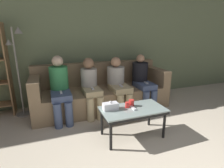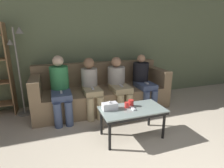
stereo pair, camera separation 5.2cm
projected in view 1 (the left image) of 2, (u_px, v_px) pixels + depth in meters
name	position (u px, v px, depth m)	size (l,w,h in m)	color
wall_back	(94.00, 44.00, 3.89)	(12.00, 0.06, 2.60)	#707F5B
couch	(101.00, 92.00, 3.69)	(2.70, 0.92, 0.92)	#897051
coffee_table	(133.00, 112.00, 2.58)	(0.94, 0.51, 0.46)	#8C9E99
cup_near_left	(127.00, 105.00, 2.59)	(0.07, 0.07, 0.09)	red
cup_near_right	(131.00, 103.00, 2.65)	(0.08, 0.08, 0.10)	red
tissue_box	(110.00, 106.00, 2.53)	(0.22, 0.12, 0.13)	white
game_remote	(133.00, 108.00, 2.57)	(0.04, 0.15, 0.02)	white
standing_lamp	(18.00, 63.00, 3.14)	(0.31, 0.26, 1.64)	gray
seated_person_left_end	(60.00, 86.00, 3.12)	(0.33, 0.72, 1.14)	#47567A
seated_person_mid_left	(91.00, 85.00, 3.32)	(0.31, 0.66, 1.08)	tan
seated_person_mid_right	(118.00, 82.00, 3.51)	(0.35, 0.71, 1.07)	tan
seated_person_right_end	(142.00, 79.00, 3.69)	(0.33, 0.68, 1.10)	#47567A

